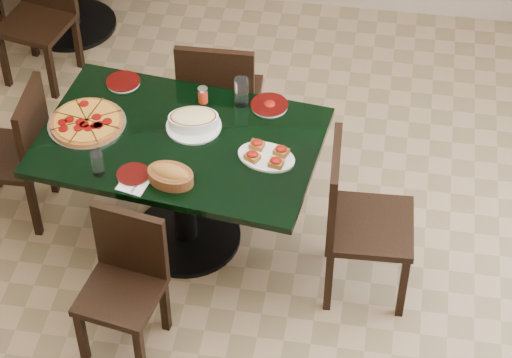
% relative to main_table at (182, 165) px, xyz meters
% --- Properties ---
extents(floor, '(5.50, 5.50, 0.00)m').
position_rel_main_table_xyz_m(floor, '(0.36, -0.32, -0.57)').
color(floor, '#886E4E').
rests_on(floor, ground).
extents(main_table, '(1.53, 1.08, 0.75)m').
position_rel_main_table_xyz_m(main_table, '(0.00, 0.00, 0.00)').
color(main_table, black).
rests_on(main_table, floor).
extents(chair_far, '(0.45, 0.45, 0.94)m').
position_rel_main_table_xyz_m(chair_far, '(0.08, 0.64, -0.04)').
color(chair_far, black).
rests_on(chair_far, floor).
extents(chair_near, '(0.43, 0.43, 0.80)m').
position_rel_main_table_xyz_m(chair_near, '(-0.14, -0.69, -0.13)').
color(chair_near, black).
rests_on(chair_near, floor).
extents(chair_right, '(0.46, 0.46, 0.94)m').
position_rel_main_table_xyz_m(chair_right, '(0.93, -0.18, -0.04)').
color(chair_right, black).
rests_on(chair_right, floor).
extents(chair_left, '(0.42, 0.42, 0.87)m').
position_rel_main_table_xyz_m(chair_left, '(-0.94, 0.08, -0.08)').
color(chair_left, black).
rests_on(chair_left, floor).
extents(back_chair_near, '(0.49, 0.49, 0.88)m').
position_rel_main_table_xyz_m(back_chair_near, '(-1.23, 1.38, -0.08)').
color(back_chair_near, black).
rests_on(back_chair_near, floor).
extents(pepperoni_pizza, '(0.41, 0.41, 0.04)m').
position_rel_main_table_xyz_m(pepperoni_pizza, '(-0.50, 0.03, 0.20)').
color(pepperoni_pizza, silver).
rests_on(pepperoni_pizza, main_table).
extents(lasagna_casserole, '(0.29, 0.29, 0.09)m').
position_rel_main_table_xyz_m(lasagna_casserole, '(0.05, 0.11, 0.23)').
color(lasagna_casserole, silver).
rests_on(lasagna_casserole, main_table).
extents(bread_basket, '(0.27, 0.21, 0.10)m').
position_rel_main_table_xyz_m(bread_basket, '(0.02, -0.31, 0.22)').
color(bread_basket, brown).
rests_on(bread_basket, main_table).
extents(bruschetta_platter, '(0.34, 0.28, 0.05)m').
position_rel_main_table_xyz_m(bruschetta_platter, '(0.46, -0.07, 0.21)').
color(bruschetta_platter, silver).
rests_on(bruschetta_platter, main_table).
extents(side_plate_near, '(0.17, 0.17, 0.02)m').
position_rel_main_table_xyz_m(side_plate_near, '(-0.17, -0.30, 0.19)').
color(side_plate_near, silver).
rests_on(side_plate_near, main_table).
extents(side_plate_far_r, '(0.20, 0.20, 0.03)m').
position_rel_main_table_xyz_m(side_plate_far_r, '(0.42, 0.33, 0.19)').
color(side_plate_far_r, silver).
rests_on(side_plate_far_r, main_table).
extents(side_plate_far_l, '(0.19, 0.19, 0.02)m').
position_rel_main_table_xyz_m(side_plate_far_l, '(-0.40, 0.40, 0.19)').
color(side_plate_far_l, silver).
rests_on(side_plate_far_l, main_table).
extents(napkin_setting, '(0.16, 0.16, 0.01)m').
position_rel_main_table_xyz_m(napkin_setting, '(-0.15, -0.36, 0.18)').
color(napkin_setting, silver).
rests_on(napkin_setting, main_table).
extents(water_glass_a, '(0.08, 0.08, 0.16)m').
position_rel_main_table_xyz_m(water_glass_a, '(0.27, 0.33, 0.26)').
color(water_glass_a, silver).
rests_on(water_glass_a, main_table).
extents(water_glass_b, '(0.06, 0.06, 0.13)m').
position_rel_main_table_xyz_m(water_glass_b, '(-0.34, -0.31, 0.25)').
color(water_glass_b, silver).
rests_on(water_glass_b, main_table).
extents(pepper_shaker, '(0.05, 0.05, 0.09)m').
position_rel_main_table_xyz_m(pepper_shaker, '(0.06, 0.31, 0.23)').
color(pepper_shaker, red).
rests_on(pepper_shaker, main_table).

